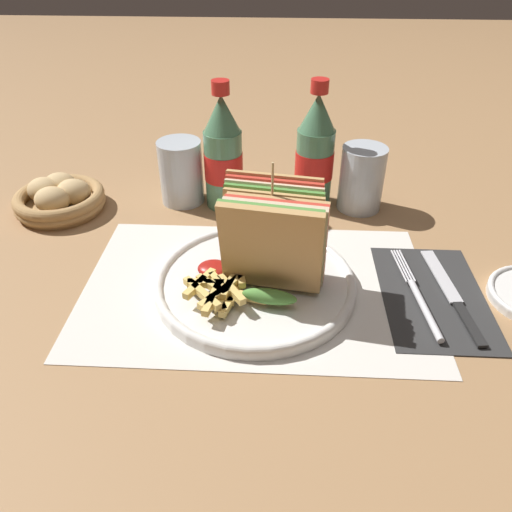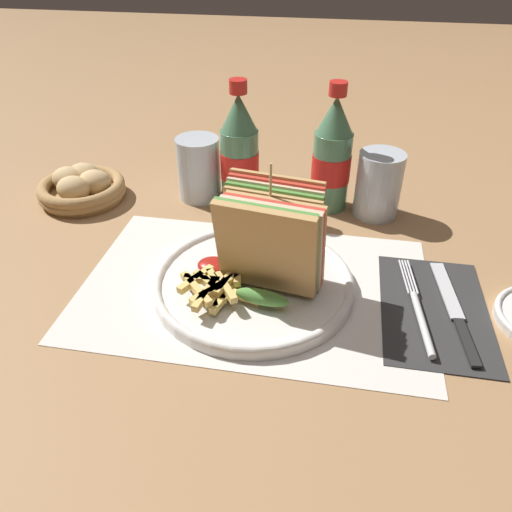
% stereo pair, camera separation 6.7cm
% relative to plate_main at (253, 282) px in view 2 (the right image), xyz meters
% --- Properties ---
extents(ground_plane, '(4.00, 4.00, 0.00)m').
position_rel_plate_main_xyz_m(ground_plane, '(0.02, 0.03, -0.01)').
color(ground_plane, '#9E754C').
extents(placemat, '(0.47, 0.31, 0.00)m').
position_rel_plate_main_xyz_m(placemat, '(0.00, 0.00, -0.01)').
color(placemat, silver).
rests_on(placemat, ground_plane).
extents(plate_main, '(0.27, 0.27, 0.02)m').
position_rel_plate_main_xyz_m(plate_main, '(0.00, 0.00, 0.00)').
color(plate_main, white).
rests_on(plate_main, ground_plane).
extents(club_sandwich, '(0.14, 0.13, 0.17)m').
position_rel_plate_main_xyz_m(club_sandwich, '(0.02, 0.00, 0.07)').
color(club_sandwich, tan).
rests_on(club_sandwich, plate_main).
extents(fries_pile, '(0.11, 0.11, 0.02)m').
position_rel_plate_main_xyz_m(fries_pile, '(-0.04, -0.04, 0.02)').
color(fries_pile, '#E5C166').
rests_on(fries_pile, plate_main).
extents(ketchup_blob, '(0.04, 0.04, 0.02)m').
position_rel_plate_main_xyz_m(ketchup_blob, '(-0.06, 0.01, 0.02)').
color(ketchup_blob, maroon).
rests_on(ketchup_blob, plate_main).
extents(napkin, '(0.14, 0.22, 0.00)m').
position_rel_plate_main_xyz_m(napkin, '(0.24, -0.00, -0.01)').
color(napkin, '#2D2D2D').
rests_on(napkin, ground_plane).
extents(fork, '(0.03, 0.19, 0.01)m').
position_rel_plate_main_xyz_m(fork, '(0.22, -0.02, -0.00)').
color(fork, silver).
rests_on(fork, napkin).
extents(knife, '(0.04, 0.20, 0.00)m').
position_rel_plate_main_xyz_m(knife, '(0.26, -0.01, -0.00)').
color(knife, black).
rests_on(knife, napkin).
extents(coke_bottle_near, '(0.06, 0.06, 0.21)m').
position_rel_plate_main_xyz_m(coke_bottle_near, '(-0.07, 0.23, 0.08)').
color(coke_bottle_near, '#4C7F5B').
rests_on(coke_bottle_near, ground_plane).
extents(coke_bottle_far, '(0.06, 0.06, 0.21)m').
position_rel_plate_main_xyz_m(coke_bottle_far, '(0.09, 0.25, 0.08)').
color(coke_bottle_far, '#4C7F5B').
rests_on(coke_bottle_far, ground_plane).
extents(glass_near, '(0.07, 0.07, 0.11)m').
position_rel_plate_main_xyz_m(glass_near, '(0.17, 0.23, 0.04)').
color(glass_near, silver).
rests_on(glass_near, ground_plane).
extents(glass_far, '(0.07, 0.07, 0.11)m').
position_rel_plate_main_xyz_m(glass_far, '(-0.14, 0.24, 0.04)').
color(glass_far, silver).
rests_on(glass_far, ground_plane).
extents(bread_basket, '(0.15, 0.15, 0.05)m').
position_rel_plate_main_xyz_m(bread_basket, '(-0.34, 0.20, 0.01)').
color(bread_basket, '#AD8451').
rests_on(bread_basket, ground_plane).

